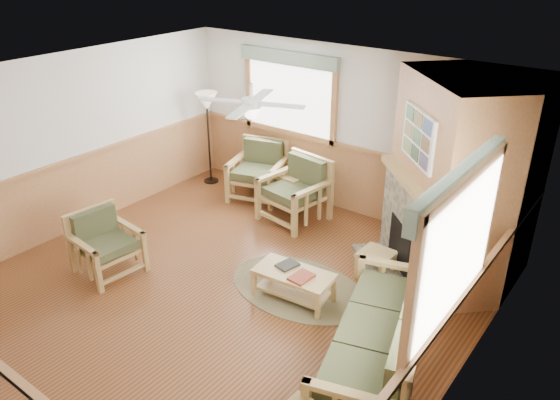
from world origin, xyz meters
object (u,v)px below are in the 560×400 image
Objects in this scene: sofa at (378,334)px; armchair_left at (107,244)px; floor_lamp_right at (431,274)px; footstool at (376,265)px; armchair_back_right at (294,191)px; floor_lamp_left at (209,138)px; armchair_back_left at (258,171)px; end_table_chairs at (291,189)px; coffee_table at (294,285)px.

armchair_left is at bearing -99.43° from sofa.
armchair_left is 4.22m from floor_lamp_right.
armchair_left is 0.53× the size of floor_lamp_right.
sofa reaches higher than armchair_left.
sofa is at bearing -99.31° from floor_lamp_right.
floor_lamp_right reaches higher than footstool.
footstool is (1.85, -0.70, -0.32)m from armchair_back_right.
armchair_back_right is at bearing -15.94° from armchair_left.
sofa is at bearing -28.26° from floor_lamp_left.
armchair_back_left is 2.28× the size of footstool.
end_table_chairs is (0.67, 0.07, -0.19)m from armchair_back_left.
floor_lamp_right is (1.59, 0.35, 0.61)m from coffee_table.
armchair_left is 3.25m from end_table_chairs.
floor_lamp_left is at bearing -177.12° from end_table_chairs.
footstool is at bearing -13.94° from floor_lamp_left.
sofa is 5.50m from floor_lamp_left.
armchair_left is at bearing -103.29° from armchair_back_right.
armchair_left is at bearing -161.10° from floor_lamp_right.
armchair_back_right is 2.00m from footstool.
floor_lamp_right is (1.01, -0.72, 0.63)m from footstool.
armchair_left is 3.63m from footstool.
sofa reaches higher than armchair_back_left.
floor_lamp_left is (-3.98, 0.99, 0.67)m from footstool.
armchair_back_right is 2.17m from floor_lamp_left.
end_table_chairs reaches higher than coffee_table.
sofa is at bearing -31.80° from armchair_back_right.
floor_lamp_left is at bearing 143.28° from coffee_table.
floor_lamp_right is at bearing -35.43° from footstool.
sofa is 1.37× the size of floor_lamp_right.
floor_lamp_right is at bearing -65.14° from armchair_left.
armchair_back_left is 1.63× the size of end_table_chairs.
footstool is at bearing 55.81° from coffee_table.
end_table_chairs reaches higher than footstool.
floor_lamp_left is at bearing -134.61° from sofa.
armchair_back_left is at bearing 0.84° from floor_lamp_left.
armchair_back_left is (-3.71, 2.61, -0.02)m from sofa.
sofa reaches higher than armchair_back_right.
armchair_back_right is 2.19m from coffee_table.
end_table_chairs is at bearing 139.56° from armchair_back_right.
floor_lamp_right is at bearing -17.68° from armchair_back_right.
footstool is (2.85, -1.00, -0.30)m from armchair_back_left.
armchair_back_right is 0.54m from end_table_chairs.
armchair_back_right reaches higher than armchair_back_left.
sofa is 3.70× the size of end_table_chairs.
footstool is at bearing 144.57° from floor_lamp_right.
floor_lamp_right reaches higher than coffee_table.
coffee_table is 2.31× the size of footstool.
armchair_back_left is 0.99× the size of coffee_table.
floor_lamp_left is at bearing -179.19° from armchair_back_right.
armchair_back_left is at bearing 160.62° from footstool.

